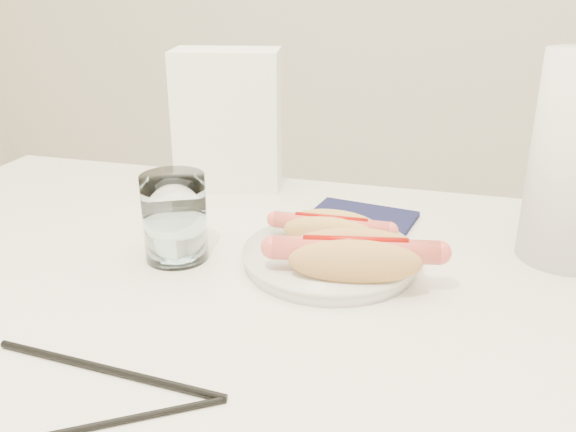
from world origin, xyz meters
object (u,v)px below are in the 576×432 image
(hotdog_right, at_px, (355,256))
(hotdog_left, at_px, (331,229))
(water_glass, at_px, (175,217))
(napkin_box, at_px, (228,120))
(plate, at_px, (330,259))
(table, at_px, (240,326))

(hotdog_right, bearing_deg, hotdog_left, 107.70)
(water_glass, xyz_separation_m, napkin_box, (-0.04, 0.29, 0.06))
(plate, bearing_deg, table, -140.80)
(hotdog_left, height_order, napkin_box, napkin_box)
(table, bearing_deg, napkin_box, 112.09)
(table, bearing_deg, plate, 39.20)
(water_glass, bearing_deg, plate, 9.03)
(water_glass, bearing_deg, table, -24.72)
(plate, relative_size, hotdog_left, 1.42)
(hotdog_right, height_order, water_glass, water_glass)
(hotdog_left, distance_m, hotdog_right, 0.09)
(hotdog_left, bearing_deg, napkin_box, 133.37)
(napkin_box, bearing_deg, table, -79.43)
(table, xyz_separation_m, plate, (0.10, 0.08, 0.07))
(plate, bearing_deg, napkin_box, 131.84)
(plate, relative_size, hotdog_right, 1.11)
(napkin_box, bearing_deg, plate, -59.68)
(table, relative_size, water_glass, 10.63)
(table, height_order, napkin_box, napkin_box)
(hotdog_left, xyz_separation_m, water_glass, (-0.19, -0.06, 0.02))
(plate, distance_m, hotdog_left, 0.04)
(table, distance_m, water_glass, 0.16)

